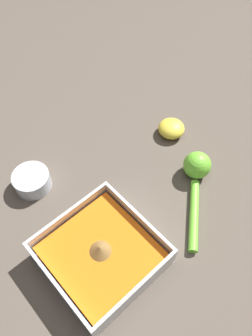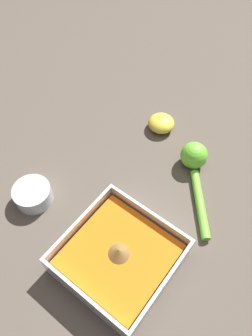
{
  "view_description": "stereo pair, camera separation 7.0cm",
  "coord_description": "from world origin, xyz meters",
  "px_view_note": "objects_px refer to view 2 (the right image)",
  "views": [
    {
      "loc": [
        -0.2,
        0.12,
        0.61
      ],
      "look_at": [
        0.1,
        -0.15,
        0.03
      ],
      "focal_mm": 35.0,
      "sensor_mm": 36.0,
      "label": 1
    },
    {
      "loc": [
        -0.14,
        0.17,
        0.61
      ],
      "look_at": [
        0.1,
        -0.15,
        0.03
      ],
      "focal_mm": 35.0,
      "sensor_mm": 36.0,
      "label": 2
    }
  ],
  "objects_px": {
    "lemon_squeezer": "(195,164)",
    "lemon_half": "(161,123)",
    "square_dish": "(119,257)",
    "spice_bowl": "(33,195)"
  },
  "relations": [
    {
      "from": "lemon_squeezer",
      "to": "lemon_half",
      "type": "bearing_deg",
      "value": 25.28
    },
    {
      "from": "square_dish",
      "to": "lemon_half",
      "type": "relative_size",
      "value": 3.05
    },
    {
      "from": "lemon_squeezer",
      "to": "spice_bowl",
      "type": "bearing_deg",
      "value": 100.39
    },
    {
      "from": "lemon_squeezer",
      "to": "lemon_half",
      "type": "xyz_separation_m",
      "value": [
        0.13,
        -0.06,
        -0.01
      ]
    },
    {
      "from": "square_dish",
      "to": "lemon_half",
      "type": "distance_m",
      "value": 0.35
    },
    {
      "from": "square_dish",
      "to": "lemon_squeezer",
      "type": "xyz_separation_m",
      "value": [
        -0.0,
        -0.27,
        0.0
      ]
    },
    {
      "from": "square_dish",
      "to": "lemon_half",
      "type": "xyz_separation_m",
      "value": [
        0.13,
        -0.33,
        -0.01
      ]
    },
    {
      "from": "square_dish",
      "to": "lemon_squeezer",
      "type": "relative_size",
      "value": 1.06
    },
    {
      "from": "square_dish",
      "to": "lemon_squeezer",
      "type": "distance_m",
      "value": 0.27
    },
    {
      "from": "spice_bowl",
      "to": "lemon_half",
      "type": "xyz_separation_m",
      "value": [
        -0.1,
        -0.33,
        -0.0
      ]
    }
  ]
}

